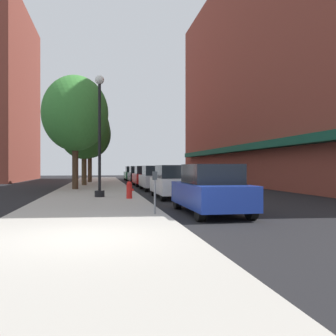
{
  "coord_description": "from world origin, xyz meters",
  "views": [
    {
      "loc": [
        0.42,
        -7.74,
        1.56
      ],
      "look_at": [
        5.62,
        20.67,
        1.49
      ],
      "focal_mm": 39.08,
      "sensor_mm": 36.0,
      "label": 1
    }
  ],
  "objects": [
    {
      "name": "parking_meter_near",
      "position": [
        2.05,
        3.41,
        0.95
      ],
      "size": [
        0.14,
        0.09,
        1.31
      ],
      "color": "slate",
      "rests_on": "sidewalk_slab"
    },
    {
      "name": "car_black",
      "position": [
        4.0,
        28.33,
        0.81
      ],
      "size": [
        1.8,
        4.3,
        1.66
      ],
      "rotation": [
        0.0,
        0.0,
        -0.02
      ],
      "color": "black",
      "rests_on": "ground"
    },
    {
      "name": "building_far_background",
      "position": [
        -11.01,
        37.0,
        9.83
      ],
      "size": [
        6.8,
        18.0,
        19.71
      ],
      "color": "brown",
      "rests_on": "ground"
    },
    {
      "name": "lamppost",
      "position": [
        0.34,
        10.28,
        3.2
      ],
      "size": [
        0.48,
        0.48,
        5.9
      ],
      "color": "black",
      "rests_on": "sidewalk_slab"
    },
    {
      "name": "tree_mid",
      "position": [
        -0.66,
        28.16,
        4.73
      ],
      "size": [
        4.02,
        4.02,
        6.94
      ],
      "color": "#422D1E",
      "rests_on": "sidewalk_slab"
    },
    {
      "name": "ground_plane",
      "position": [
        4.0,
        18.0,
        0.0
      ],
      "size": [
        90.0,
        90.0,
        0.0
      ],
      "primitive_type": "plane",
      "color": "black"
    },
    {
      "name": "fire_hydrant",
      "position": [
        1.69,
        9.07,
        0.52
      ],
      "size": [
        0.33,
        0.26,
        0.79
      ],
      "color": "red",
      "rests_on": "sidewalk_slab"
    },
    {
      "name": "car_silver",
      "position": [
        4.0,
        16.62,
        0.81
      ],
      "size": [
        1.8,
        4.3,
        1.66
      ],
      "rotation": [
        0.0,
        0.0,
        0.02
      ],
      "color": "black",
      "rests_on": "ground"
    },
    {
      "name": "tree_far",
      "position": [
        -0.94,
        22.36,
        4.56
      ],
      "size": [
        4.11,
        4.11,
        6.82
      ],
      "color": "#4C3823",
      "rests_on": "sidewalk_slab"
    },
    {
      "name": "car_white",
      "position": [
        4.0,
        10.35,
        0.81
      ],
      "size": [
        1.8,
        4.3,
        1.66
      ],
      "rotation": [
        0.0,
        0.0,
        -0.0
      ],
      "color": "black",
      "rests_on": "ground"
    },
    {
      "name": "car_green",
      "position": [
        4.0,
        34.67,
        0.81
      ],
      "size": [
        1.8,
        4.3,
        1.66
      ],
      "rotation": [
        0.0,
        0.0,
        0.02
      ],
      "color": "black",
      "rests_on": "ground"
    },
    {
      "name": "car_blue",
      "position": [
        4.0,
        3.96,
        0.81
      ],
      "size": [
        1.8,
        4.3,
        1.66
      ],
      "rotation": [
        0.0,
        0.0,
        0.02
      ],
      "color": "black",
      "rests_on": "ground"
    },
    {
      "name": "building_right_brick",
      "position": [
        14.99,
        22.0,
        10.07
      ],
      "size": [
        6.8,
        40.0,
        20.18
      ],
      "color": "brown",
      "rests_on": "ground"
    },
    {
      "name": "car_red",
      "position": [
        4.0,
        22.43,
        0.81
      ],
      "size": [
        1.8,
        4.3,
        1.66
      ],
      "rotation": [
        0.0,
        0.0,
        0.04
      ],
      "color": "black",
      "rests_on": "ground"
    },
    {
      "name": "sidewalk_slab",
      "position": [
        0.0,
        19.0,
        0.06
      ],
      "size": [
        4.8,
        50.0,
        0.12
      ],
      "primitive_type": "cube",
      "color": "#A8A399",
      "rests_on": "ground"
    },
    {
      "name": "tree_near",
      "position": [
        -1.26,
        16.99,
        5.09
      ],
      "size": [
        4.32,
        4.32,
        7.47
      ],
      "color": "#422D1E",
      "rests_on": "sidewalk_slab"
    }
  ]
}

